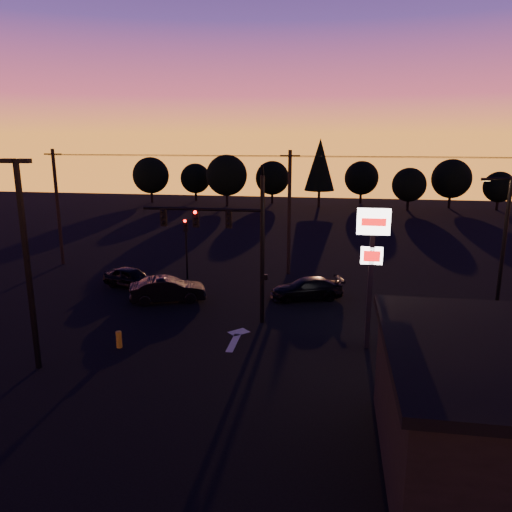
{
  "coord_description": "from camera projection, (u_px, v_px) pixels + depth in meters",
  "views": [
    {
      "loc": [
        5.2,
        -21.55,
        10.11
      ],
      "look_at": [
        1.0,
        5.0,
        3.5
      ],
      "focal_mm": 35.0,
      "sensor_mm": 36.0,
      "label": 1
    }
  ],
  "objects": [
    {
      "name": "car_right",
      "position": [
        306.0,
        289.0,
        31.25
      ],
      "size": [
        4.89,
        3.1,
        1.32
      ],
      "primitive_type": "imported",
      "rotation": [
        0.0,
        0.0,
        -1.27
      ],
      "color": "black",
      "rests_on": "ground"
    },
    {
      "name": "tree_5",
      "position": [
        362.0,
        178.0,
        73.4
      ],
      "size": [
        4.95,
        4.95,
        6.22
      ],
      "color": "black",
      "rests_on": "ground"
    },
    {
      "name": "ground",
      "position": [
        219.0,
        351.0,
        23.87
      ],
      "size": [
        120.0,
        120.0,
        0.0
      ],
      "primitive_type": "plane",
      "color": "black",
      "rests_on": "ground"
    },
    {
      "name": "car_left",
      "position": [
        131.0,
        278.0,
        33.55
      ],
      "size": [
        4.32,
        2.85,
        1.37
      ],
      "primitive_type": "imported",
      "rotation": [
        0.0,
        0.0,
        1.23
      ],
      "color": "black",
      "rests_on": "ground"
    },
    {
      "name": "streetlight",
      "position": [
        502.0,
        246.0,
        25.98
      ],
      "size": [
        1.55,
        0.35,
        8.0
      ],
      "color": "black",
      "rests_on": "ground"
    },
    {
      "name": "tree_6",
      "position": [
        409.0,
        185.0,
        66.81
      ],
      "size": [
        4.54,
        4.54,
        5.71
      ],
      "color": "black",
      "rests_on": "ground"
    },
    {
      "name": "parking_lot_light",
      "position": [
        26.0,
        252.0,
        20.87
      ],
      "size": [
        1.25,
        0.3,
        9.14
      ],
      "color": "black",
      "rests_on": "ground"
    },
    {
      "name": "secondary_signal",
      "position": [
        186.0,
        240.0,
        34.96
      ],
      "size": [
        0.3,
        0.31,
        4.35
      ],
      "color": "black",
      "rests_on": "ground"
    },
    {
      "name": "tree_1",
      "position": [
        195.0,
        178.0,
        76.31
      ],
      "size": [
        4.54,
        4.54,
        5.71
      ],
      "color": "black",
      "rests_on": "ground"
    },
    {
      "name": "tree_8",
      "position": [
        499.0,
        187.0,
        66.98
      ],
      "size": [
        4.12,
        4.12,
        5.19
      ],
      "color": "black",
      "rests_on": "ground"
    },
    {
      "name": "power_wires",
      "position": [
        290.0,
        156.0,
        34.95
      ],
      "size": [
        36.0,
        1.22,
        0.07
      ],
      "color": "black",
      "rests_on": "ground"
    },
    {
      "name": "utility_pole_0",
      "position": [
        58.0,
        207.0,
        38.63
      ],
      "size": [
        1.4,
        0.26,
        9.0
      ],
      "color": "black",
      "rests_on": "ground"
    },
    {
      "name": "bollard",
      "position": [
        119.0,
        340.0,
        24.14
      ],
      "size": [
        0.28,
        0.28,
        0.83
      ],
      "primitive_type": "cylinder",
      "color": "gold",
      "rests_on": "ground"
    },
    {
      "name": "pylon_sign",
      "position": [
        372.0,
        249.0,
        23.07
      ],
      "size": [
        1.5,
        0.28,
        6.8
      ],
      "color": "black",
      "rests_on": "ground"
    },
    {
      "name": "tree_3",
      "position": [
        272.0,
        178.0,
        73.46
      ],
      "size": [
        4.95,
        4.95,
        6.22
      ],
      "color": "black",
      "rests_on": "ground"
    },
    {
      "name": "tree_7",
      "position": [
        451.0,
        179.0,
        68.63
      ],
      "size": [
        5.36,
        5.36,
        6.74
      ],
      "color": "black",
      "rests_on": "ground"
    },
    {
      "name": "tree_2",
      "position": [
        227.0,
        175.0,
        70.38
      ],
      "size": [
        5.77,
        5.78,
        7.26
      ],
      "color": "black",
      "rests_on": "ground"
    },
    {
      "name": "suv_parked",
      "position": [
        464.0,
        382.0,
        19.62
      ],
      "size": [
        2.3,
        4.5,
        1.22
      ],
      "primitive_type": "imported",
      "rotation": [
        0.0,
        0.0,
        -0.07
      ],
      "color": "black",
      "rests_on": "ground"
    },
    {
      "name": "utility_pole_1",
      "position": [
        289.0,
        212.0,
        35.9
      ],
      "size": [
        1.4,
        0.26,
        9.0
      ],
      "color": "black",
      "rests_on": "ground"
    },
    {
      "name": "car_mid",
      "position": [
        168.0,
        290.0,
        30.74
      ],
      "size": [
        4.87,
        3.09,
        1.51
      ],
      "primitive_type": "imported",
      "rotation": [
        0.0,
        0.0,
        1.92
      ],
      "color": "black",
      "rests_on": "ground"
    },
    {
      "name": "lane_arrow",
      "position": [
        236.0,
        338.0,
        25.39
      ],
      "size": [
        1.2,
        3.1,
        0.01
      ],
      "color": "beige",
      "rests_on": "ground"
    },
    {
      "name": "tree_4",
      "position": [
        320.0,
        165.0,
        69.0
      ],
      "size": [
        4.18,
        4.18,
        9.5
      ],
      "color": "black",
      "rests_on": "ground"
    },
    {
      "name": "traffic_signal_mast",
      "position": [
        233.0,
        234.0,
        26.54
      ],
      "size": [
        6.79,
        0.52,
        8.58
      ],
      "color": "black",
      "rests_on": "ground"
    },
    {
      "name": "tree_0",
      "position": [
        151.0,
        175.0,
        74.2
      ],
      "size": [
        5.36,
        5.36,
        6.74
      ],
      "color": "black",
      "rests_on": "ground"
    }
  ]
}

